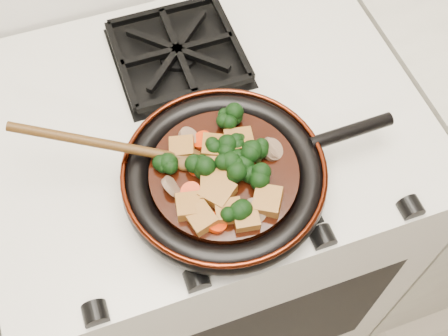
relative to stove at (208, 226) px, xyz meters
name	(u,v)px	position (x,y,z in m)	size (l,w,h in m)	color
stove	(208,226)	(0.00, 0.00, 0.00)	(0.76, 0.60, 0.90)	beige
burner_grate_front	(229,178)	(0.00, -0.14, 0.46)	(0.23, 0.23, 0.03)	black
burner_grate_back	(178,53)	(0.00, 0.14, 0.46)	(0.23, 0.23, 0.03)	black
skillet	(225,176)	(-0.01, -0.15, 0.49)	(0.44, 0.32, 0.05)	black
braising_sauce	(224,175)	(-0.01, -0.15, 0.50)	(0.23, 0.23, 0.02)	black
tofu_cube_0	(182,148)	(-0.06, -0.09, 0.52)	(0.04, 0.03, 0.02)	brown
tofu_cube_1	(239,142)	(0.03, -0.11, 0.52)	(0.04, 0.04, 0.02)	brown
tofu_cube_2	(221,170)	(-0.02, -0.15, 0.52)	(0.04, 0.04, 0.02)	brown
tofu_cube_3	(218,193)	(-0.04, -0.19, 0.52)	(0.04, 0.04, 0.02)	brown
tofu_cube_4	(214,148)	(-0.01, -0.11, 0.52)	(0.04, 0.04, 0.02)	brown
tofu_cube_5	(217,153)	(-0.01, -0.12, 0.52)	(0.04, 0.03, 0.02)	brown
tofu_cube_6	(202,219)	(-0.07, -0.22, 0.52)	(0.04, 0.04, 0.02)	brown
tofu_cube_7	(214,188)	(-0.04, -0.18, 0.52)	(0.04, 0.04, 0.02)	brown
tofu_cube_8	(246,218)	(-0.01, -0.24, 0.52)	(0.04, 0.04, 0.02)	brown
tofu_cube_9	(267,201)	(0.03, -0.22, 0.52)	(0.04, 0.04, 0.02)	brown
tofu_cube_10	(228,211)	(-0.03, -0.22, 0.52)	(0.04, 0.03, 0.02)	brown
tofu_cube_11	(190,206)	(-0.08, -0.19, 0.52)	(0.04, 0.04, 0.02)	brown
broccoli_floret_0	(220,148)	(-0.01, -0.12, 0.52)	(0.06, 0.06, 0.05)	black
broccoli_floret_1	(227,120)	(0.02, -0.07, 0.52)	(0.06, 0.06, 0.05)	black
broccoli_floret_2	(196,168)	(-0.05, -0.14, 0.52)	(0.06, 0.06, 0.05)	black
broccoli_floret_3	(258,156)	(0.04, -0.15, 0.52)	(0.06, 0.06, 0.05)	black
broccoli_floret_4	(242,173)	(0.01, -0.17, 0.52)	(0.06, 0.06, 0.06)	black
broccoli_floret_5	(237,216)	(-0.02, -0.23, 0.52)	(0.06, 0.06, 0.05)	black
broccoli_floret_6	(168,162)	(-0.09, -0.11, 0.52)	(0.06, 0.06, 0.05)	black
broccoli_floret_7	(232,162)	(0.00, -0.15, 0.52)	(0.06, 0.06, 0.06)	black
broccoli_floret_8	(260,179)	(0.03, -0.19, 0.52)	(0.06, 0.06, 0.05)	black
broccoli_floret_9	(241,146)	(0.03, -0.12, 0.52)	(0.06, 0.06, 0.05)	black
carrot_coin_0	(216,223)	(-0.05, -0.23, 0.51)	(0.03, 0.03, 0.01)	red
carrot_coin_1	(191,192)	(-0.07, -0.17, 0.51)	(0.03, 0.03, 0.01)	red
carrot_coin_2	(197,168)	(-0.05, -0.13, 0.51)	(0.03, 0.03, 0.01)	red
carrot_coin_3	(202,140)	(-0.03, -0.09, 0.51)	(0.03, 0.03, 0.01)	red
carrot_coin_4	(225,156)	(0.00, -0.13, 0.51)	(0.03, 0.03, 0.01)	red
mushroom_slice_0	(254,211)	(0.00, -0.23, 0.52)	(0.04, 0.04, 0.01)	brown
mushroom_slice_1	(272,150)	(0.07, -0.14, 0.52)	(0.04, 0.04, 0.01)	brown
mushroom_slice_2	(271,149)	(0.07, -0.14, 0.52)	(0.04, 0.04, 0.01)	brown
mushroom_slice_3	(188,136)	(-0.05, -0.08, 0.52)	(0.03, 0.03, 0.01)	brown
mushroom_slice_4	(173,187)	(-0.09, -0.15, 0.52)	(0.04, 0.04, 0.01)	brown
wooden_spoon	(135,150)	(-0.13, -0.08, 0.53)	(0.16, 0.09, 0.26)	#452A0E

